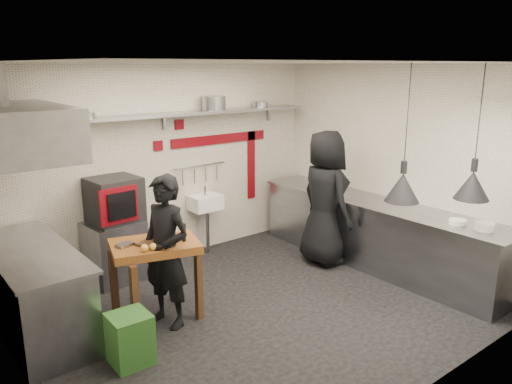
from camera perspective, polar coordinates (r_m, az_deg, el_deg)
floor at (r=6.01m, az=0.07°, el=-13.15°), size 5.00×5.00×0.00m
ceiling at (r=5.34m, az=0.08°, el=14.59°), size 5.00×5.00×0.00m
wall_back at (r=7.23m, az=-10.38°, el=3.12°), size 5.00×0.04×2.80m
wall_front at (r=4.16m, az=18.56°, el=-5.77°), size 5.00×0.04×2.80m
wall_left at (r=4.47m, az=-25.96°, el=-5.09°), size 0.04×4.20×2.80m
wall_right at (r=7.30m, az=15.62°, el=2.93°), size 0.04×4.20×2.80m
red_band_horiz at (r=7.65m, az=-4.11°, el=6.06°), size 1.70×0.02×0.14m
red_band_vert at (r=8.08m, az=-0.55°, el=3.08°), size 0.14×0.02×1.10m
red_tile_a at (r=7.25m, az=-8.75°, el=7.62°), size 0.14×0.02×0.14m
red_tile_b at (r=7.12m, az=-11.12°, el=5.21°), size 0.14×0.02×0.14m
back_shelf at (r=6.97m, az=-9.94°, el=8.72°), size 4.60×0.34×0.04m
shelf_bracket_left at (r=6.45m, az=-25.60°, el=6.20°), size 0.04×0.06×0.24m
shelf_bracket_mid at (r=7.11m, az=-10.49°, el=7.99°), size 0.04×0.06×0.24m
shelf_bracket_right at (r=8.18m, az=1.44°, el=9.02°), size 0.04×0.06×0.24m
pan_far_left at (r=6.39m, az=-21.79°, el=8.02°), size 0.31×0.31×0.09m
pan_mid_left at (r=6.50m, az=-18.92°, el=8.26°), size 0.30×0.30×0.07m
stock_pot at (r=7.35m, az=-4.84°, el=10.09°), size 0.36×0.36×0.20m
pan_right at (r=7.86m, az=0.50°, el=9.98°), size 0.25×0.25×0.08m
oven_stand at (r=6.87m, az=-15.83°, el=-6.48°), size 0.73×0.67×0.80m
combi_oven at (r=6.68m, az=-15.88°, el=-0.86°), size 0.64×0.61×0.58m
oven_door at (r=6.39m, az=-15.40°, el=-1.50°), size 0.51×0.07×0.46m
oven_glass at (r=6.37m, az=-15.05°, el=-1.51°), size 0.38×0.05×0.34m
hand_sink at (r=7.49m, az=-5.82°, el=-1.20°), size 0.46×0.34×0.22m
sink_tap at (r=7.45m, az=-5.85°, el=0.13°), size 0.03×0.03×0.14m
sink_drain at (r=7.59m, az=-5.57°, el=-4.47°), size 0.06×0.06×0.66m
utensil_rail at (r=7.48m, az=-6.50°, el=3.01°), size 0.90×0.02×0.02m
counter_right at (r=7.27m, az=13.48°, el=-4.75°), size 0.70×3.80×0.90m
counter_right_top at (r=7.13m, az=13.70°, el=-1.21°), size 0.76×3.90×0.03m
plate_stack at (r=6.31m, az=24.65°, el=-3.60°), size 0.27×0.27×0.09m
small_bowl_right at (r=6.44m, az=22.07°, el=-3.18°), size 0.25×0.25×0.05m
counter_left at (r=5.83m, az=-23.95°, el=-10.47°), size 0.70×1.90×0.90m
counter_left_top at (r=5.66m, az=-24.42°, el=-6.18°), size 0.76×2.00×0.03m
extractor_hood at (r=5.40m, az=-25.26°, el=6.32°), size 0.78×1.60×0.50m
green_bin at (r=5.08m, az=-14.19°, el=-15.96°), size 0.38×0.38×0.50m
prep_table at (r=5.68m, az=-11.29°, el=-10.02°), size 1.06×0.87×0.92m
cutting_board at (r=5.48m, az=-11.49°, el=-5.61°), size 0.42×0.37×0.02m
pepper_mill at (r=5.46m, az=-8.24°, el=-4.59°), size 0.06×0.06×0.20m
lemon_a at (r=5.25m, az=-12.63°, el=-6.27°), size 0.08×0.08×0.08m
lemon_b at (r=5.27m, az=-11.68°, el=-6.15°), size 0.09×0.09×0.08m
veg_ball at (r=5.65m, az=-11.55°, el=-4.59°), size 0.13×0.13×0.10m
steel_tray at (r=5.46m, az=-14.76°, el=-5.86°), size 0.20×0.16×0.03m
bowl at (r=5.74m, az=-9.83°, el=-4.45°), size 0.23×0.23×0.06m
heat_lamp_near at (r=5.71m, az=16.80°, el=6.32°), size 0.49×0.49×1.52m
heat_lamp_far at (r=5.87m, az=24.04°, el=6.16°), size 0.49×0.49×1.47m
chef_left at (r=5.44m, az=-10.25°, el=-6.75°), size 0.57×0.70×1.68m
chef_right at (r=7.08m, az=7.89°, el=-0.70°), size 0.76×1.02×1.91m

